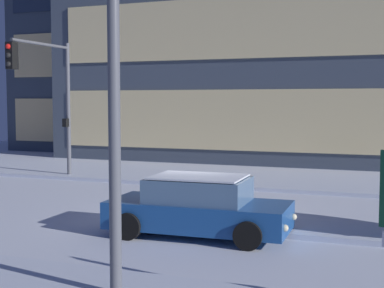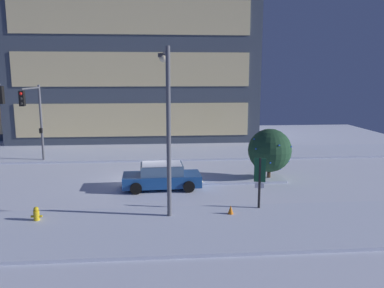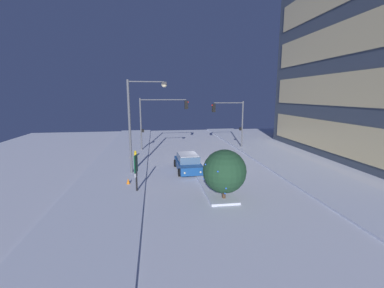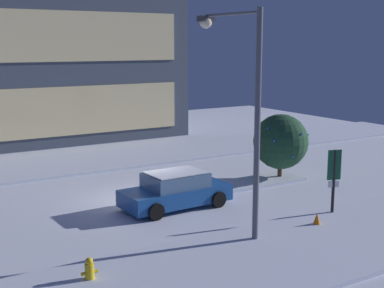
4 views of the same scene
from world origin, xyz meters
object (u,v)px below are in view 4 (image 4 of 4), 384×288
object	(u,v)px
street_lamp_arched	(241,91)
fire_hydrant	(89,271)
parking_info_sign	(334,175)
construction_cone	(317,220)
car_near	(176,191)
decorated_tree_median	(281,142)

from	to	relation	value
street_lamp_arched	fire_hydrant	xyz separation A→B (m)	(-5.84, -0.95, -4.68)
parking_info_sign	construction_cone	distance (m)	2.16
car_near	fire_hydrant	distance (m)	7.42
street_lamp_arched	construction_cone	world-z (taller)	street_lamp_arched
street_lamp_arched	decorated_tree_median	size ratio (longest dim) A/B	2.39
street_lamp_arched	car_near	bearing A→B (deg)	0.94
car_near	street_lamp_arched	size ratio (longest dim) A/B	0.60
parking_info_sign	street_lamp_arched	bearing A→B (deg)	104.63
street_lamp_arched	construction_cone	xyz separation A→B (m)	(2.88, -0.87, -4.77)
parking_info_sign	decorated_tree_median	size ratio (longest dim) A/B	0.81
car_near	parking_info_sign	world-z (taller)	parking_info_sign
parking_info_sign	construction_cone	size ratio (longest dim) A/B	4.74
car_near	construction_cone	bearing A→B (deg)	-58.95
fire_hydrant	decorated_tree_median	distance (m)	13.90
construction_cone	street_lamp_arched	bearing A→B (deg)	163.15
street_lamp_arched	parking_info_sign	xyz separation A→B (m)	(4.40, -0.16, -3.40)
car_near	fire_hydrant	world-z (taller)	car_near
fire_hydrant	decorated_tree_median	world-z (taller)	decorated_tree_median
car_near	street_lamp_arched	world-z (taller)	street_lamp_arched
street_lamp_arched	parking_info_sign	world-z (taller)	street_lamp_arched
construction_cone	parking_info_sign	bearing A→B (deg)	25.16
street_lamp_arched	fire_hydrant	distance (m)	7.55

